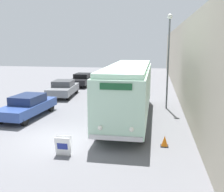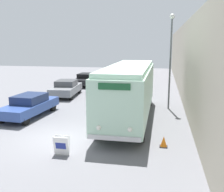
% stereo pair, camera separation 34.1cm
% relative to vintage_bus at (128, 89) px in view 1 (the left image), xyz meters
% --- Properties ---
extents(ground_plane, '(80.00, 80.00, 0.00)m').
position_rel_vintage_bus_xyz_m(ground_plane, '(-3.01, -4.20, -1.91)').
color(ground_plane, slate).
extents(building_wall_right, '(0.30, 60.00, 6.35)m').
position_rel_vintage_bus_xyz_m(building_wall_right, '(3.76, 5.80, 1.27)').
color(building_wall_right, '#B2A893').
rests_on(building_wall_right, ground_plane).
extents(vintage_bus, '(2.50, 10.55, 3.38)m').
position_rel_vintage_bus_xyz_m(vintage_bus, '(0.00, 0.00, 0.00)').
color(vintage_bus, black).
rests_on(vintage_bus, ground_plane).
extents(sign_board, '(0.66, 0.31, 0.82)m').
position_rel_vintage_bus_xyz_m(sign_board, '(-2.13, -5.99, -1.51)').
color(sign_board, gray).
rests_on(sign_board, ground_plane).
extents(streetlamp, '(0.36, 0.36, 6.70)m').
position_rel_vintage_bus_xyz_m(streetlamp, '(2.48, 3.24, 2.41)').
color(streetlamp, '#595E60').
rests_on(streetlamp, ground_plane).
extents(parked_car_near, '(2.18, 4.91, 1.43)m').
position_rel_vintage_bus_xyz_m(parked_car_near, '(-6.45, -0.65, -1.16)').
color(parked_car_near, black).
rests_on(parked_car_near, ground_plane).
extents(parked_car_mid, '(2.33, 4.70, 1.44)m').
position_rel_vintage_bus_xyz_m(parked_car_mid, '(-6.54, 6.26, -1.17)').
color(parked_car_mid, black).
rests_on(parked_car_mid, ground_plane).
extents(parked_car_far, '(1.90, 4.56, 1.38)m').
position_rel_vintage_bus_xyz_m(parked_car_far, '(-6.53, 12.51, -1.19)').
color(parked_car_far, black).
rests_on(parked_car_far, ground_plane).
extents(traffic_cone, '(0.36, 0.36, 0.51)m').
position_rel_vintage_bus_xyz_m(traffic_cone, '(2.14, -4.28, -1.66)').
color(traffic_cone, black).
rests_on(traffic_cone, ground_plane).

